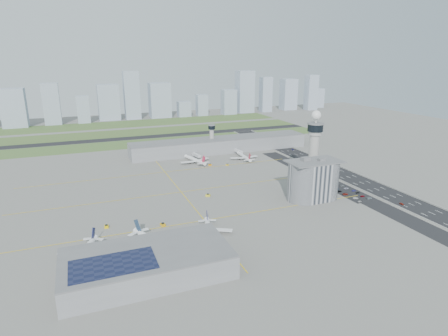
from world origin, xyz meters
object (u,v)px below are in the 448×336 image
object	(u,v)px
tug_3	(208,195)
car_hw_1	(331,169)
airplane_near_b	(155,238)
car_lot_1	(356,198)
jet_bridge_near_1	(150,249)
car_lot_6	(369,198)
jet_bridge_far_0	(194,155)
car_lot_0	(360,201)
car_lot_10	(346,188)
secondary_tower	(212,136)
car_hw_2	(293,150)
control_tower	(314,145)
car_lot_7	(363,196)
tug_4	(210,165)
car_lot_2	(345,194)
airplane_near_c	(209,228)
car_lot_11	(343,186)
car_lot_8	(358,193)
car_lot_4	(337,189)
jet_bridge_near_2	(200,240)
car_hw_4	(260,141)
jet_bridge_far_1	(235,151)
tug_0	(106,226)
admin_building	(313,180)
car_lot_5	(333,187)
tug_2	(179,231)
tug_1	(163,224)
car_lot_3	(339,191)
airplane_far_b	(244,155)
airplane_near_a	(83,249)
airplane_far_a	(195,158)
car_lot_9	(354,191)
tug_5	(227,165)
car_hw_0	(402,204)
jet_bridge_near_0	(94,259)

from	to	relation	value
tug_3	car_hw_1	world-z (taller)	tug_3
airplane_near_b	car_lot_1	bearing A→B (deg)	72.65
jet_bridge_near_1	car_lot_6	size ratio (longest dim) A/B	3.24
jet_bridge_far_0	car_lot_0	distance (m)	191.36
car_lot_1	car_lot_10	xyz separation A→B (m)	(8.34, 21.32, -0.08)
secondary_tower	car_hw_2	world-z (taller)	secondary_tower
control_tower	car_lot_7	xyz separation A→B (m)	(19.93, -41.63, -34.48)
tug_4	car_lot_1	bearing A→B (deg)	44.46
airplane_near_b	car_lot_2	distance (m)	163.61
airplane_near_c	car_lot_11	size ratio (longest dim) A/B	8.24
airplane_near_c	car_lot_8	xyz separation A→B (m)	(137.67, 25.79, -4.24)
tug_4	car_lot_4	distance (m)	131.17
jet_bridge_near_2	jet_bridge_far_0	world-z (taller)	same
car_lot_4	car_hw_4	bearing A→B (deg)	-9.91
jet_bridge_far_1	airplane_near_c	bearing A→B (deg)	-37.58
tug_0	car_lot_4	distance (m)	186.52
airplane_near_b	airplane_near_c	world-z (taller)	airplane_near_b
admin_building	jet_bridge_near_2	bearing A→B (deg)	-159.62
jet_bridge_far_1	car_lot_5	bearing A→B (deg)	2.81
car_lot_0	car_lot_4	bearing A→B (deg)	-9.70
tug_2	car_lot_8	distance (m)	155.28
jet_bridge_far_1	car_lot_6	size ratio (longest dim) A/B	3.24
tug_1	car_lot_3	bearing A→B (deg)	165.59
jet_bridge_far_0	tug_1	xyz separation A→B (m)	(-70.26, -159.78, -1.81)
control_tower	jet_bridge_far_1	xyz separation A→B (m)	(-20.00, 124.00, -32.19)
jet_bridge_far_0	car_lot_11	size ratio (longest dim) A/B	3.30
car_lot_10	car_lot_7	bearing A→B (deg)	178.01
admin_building	car_hw_1	xyz separation A→B (m)	(62.91, 59.81, -14.66)
car_hw_4	secondary_tower	bearing A→B (deg)	-153.35
car_lot_7	car_lot_2	bearing A→B (deg)	47.21
car_lot_5	airplane_far_b	bearing A→B (deg)	17.25
jet_bridge_near_2	car_lot_1	distance (m)	139.08
airplane_near_a	airplane_far_a	distance (m)	199.13
airplane_far_b	tug_4	xyz separation A→B (m)	(-42.81, -10.14, -4.23)
tug_1	car_lot_9	xyz separation A→B (m)	(162.22, 6.97, -0.45)
jet_bridge_near_2	airplane_far_a	bearing A→B (deg)	-6.17
tug_1	airplane_near_a	bearing A→B (deg)	6.42
airplane_near_c	tug_0	size ratio (longest dim) A/B	9.95
tug_3	jet_bridge_far_0	bearing A→B (deg)	21.53
tug_0	tug_3	xyz separation A→B (m)	(80.58, 29.75, 0.03)
tug_2	car_lot_8	size ratio (longest dim) A/B	0.88
car_lot_3	tug_4	bearing A→B (deg)	27.15
tug_5	car_lot_1	distance (m)	137.36
jet_bridge_near_1	car_lot_11	world-z (taller)	jet_bridge_near_1
control_tower	car_hw_0	bearing A→B (deg)	-61.34
tug_4	car_hw_4	size ratio (longest dim) A/B	0.94
car_lot_10	tug_1	bearing A→B (deg)	93.12
tug_0	car_lot_9	world-z (taller)	tug_0
jet_bridge_near_0	car_lot_4	bearing A→B (deg)	-66.05
airplane_near_b	car_lot_1	size ratio (longest dim) A/B	10.28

